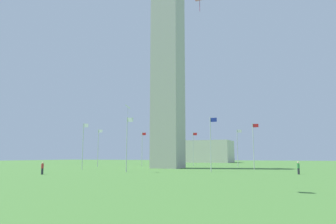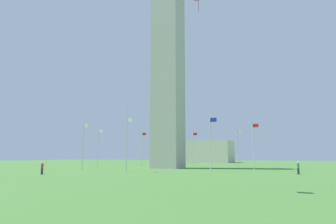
{
  "view_description": "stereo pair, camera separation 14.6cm",
  "coord_description": "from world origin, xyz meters",
  "px_view_note": "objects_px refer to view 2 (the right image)",
  "views": [
    {
      "loc": [
        24.25,
        -59.66,
        2.38
      ],
      "look_at": [
        0.0,
        0.0,
        11.49
      ],
      "focal_mm": 33.56,
      "sensor_mm": 36.0,
      "label": 1
    },
    {
      "loc": [
        24.38,
        -59.6,
        2.38
      ],
      "look_at": [
        0.0,
        0.0,
        11.49
      ],
      "focal_mm": 33.56,
      "sensor_mm": 36.0,
      "label": 2
    }
  ],
  "objects_px": {
    "flagpole_se": "(142,147)",
    "flagpole_ne": "(238,146)",
    "flagpole_n": "(254,144)",
    "person_green_shirt": "(298,168)",
    "distant_building": "(205,152)",
    "flagpole_s": "(98,146)",
    "person_red_shirt": "(42,168)",
    "flagpole_e": "(193,147)",
    "flagpole_sw": "(83,144)",
    "flagpole_w": "(127,142)",
    "kite_white_diamond": "(128,107)",
    "obelisk_monument": "(168,47)",
    "flagpole_nw": "(211,142)"
  },
  "relations": [
    {
      "from": "flagpole_e",
      "to": "person_green_shirt",
      "type": "xyz_separation_m",
      "value": [
        24.33,
        -30.75,
        -3.79
      ]
    },
    {
      "from": "kite_white_diamond",
      "to": "flagpole_n",
      "type": "bearing_deg",
      "value": 46.23
    },
    {
      "from": "flagpole_se",
      "to": "flagpole_sw",
      "type": "bearing_deg",
      "value": -90.0
    },
    {
      "from": "flagpole_e",
      "to": "kite_white_diamond",
      "type": "xyz_separation_m",
      "value": [
        0.29,
        -34.39,
        5.34
      ]
    },
    {
      "from": "flagpole_e",
      "to": "kite_white_diamond",
      "type": "height_order",
      "value": "kite_white_diamond"
    },
    {
      "from": "flagpole_s",
      "to": "person_red_shirt",
      "type": "xyz_separation_m",
      "value": [
        9.9,
        -26.91,
        -3.81
      ]
    },
    {
      "from": "flagpole_sw",
      "to": "person_green_shirt",
      "type": "distance_m",
      "value": 36.57
    },
    {
      "from": "person_green_shirt",
      "to": "flagpole_n",
      "type": "bearing_deg",
      "value": -2.6
    },
    {
      "from": "person_red_shirt",
      "to": "distant_building",
      "type": "height_order",
      "value": "distant_building"
    },
    {
      "from": "flagpole_nw",
      "to": "person_green_shirt",
      "type": "distance_m",
      "value": 13.02
    },
    {
      "from": "flagpole_ne",
      "to": "flagpole_s",
      "type": "bearing_deg",
      "value": -157.5
    },
    {
      "from": "person_red_shirt",
      "to": "person_green_shirt",
      "type": "xyz_separation_m",
      "value": [
        31.41,
        13.13,
        0.02
      ]
    },
    {
      "from": "obelisk_monument",
      "to": "flagpole_se",
      "type": "distance_m",
      "value": 26.98
    },
    {
      "from": "flagpole_s",
      "to": "flagpole_sw",
      "type": "xyz_separation_m",
      "value": [
        4.97,
        -12.0,
        0.0
      ]
    },
    {
      "from": "person_green_shirt",
      "to": "flagpole_sw",
      "type": "bearing_deg",
      "value": 56.49
    },
    {
      "from": "flagpole_e",
      "to": "distant_building",
      "type": "distance_m",
      "value": 44.62
    },
    {
      "from": "flagpole_nw",
      "to": "person_green_shirt",
      "type": "bearing_deg",
      "value": -8.2
    },
    {
      "from": "flagpole_n",
      "to": "distant_building",
      "type": "distance_m",
      "value": 66.04
    },
    {
      "from": "person_green_shirt",
      "to": "distant_building",
      "type": "bearing_deg",
      "value": -6.47
    },
    {
      "from": "flagpole_se",
      "to": "flagpole_nw",
      "type": "relative_size",
      "value": 1.0
    },
    {
      "from": "flagpole_n",
      "to": "flagpole_nw",
      "type": "xyz_separation_m",
      "value": [
        -4.97,
        -12.0,
        0.0
      ]
    },
    {
      "from": "flagpole_se",
      "to": "flagpole_ne",
      "type": "bearing_deg",
      "value": 0.0
    },
    {
      "from": "obelisk_monument",
      "to": "kite_white_diamond",
      "type": "xyz_separation_m",
      "value": [
        0.34,
        -17.42,
        -15.67
      ]
    },
    {
      "from": "flagpole_n",
      "to": "flagpole_w",
      "type": "height_order",
      "value": "same"
    },
    {
      "from": "flagpole_nw",
      "to": "obelisk_monument",
      "type": "bearing_deg",
      "value": 135.14
    },
    {
      "from": "flagpole_e",
      "to": "flagpole_n",
      "type": "bearing_deg",
      "value": -45.0
    },
    {
      "from": "flagpole_s",
      "to": "flagpole_se",
      "type": "bearing_deg",
      "value": 67.5
    },
    {
      "from": "person_green_shirt",
      "to": "kite_white_diamond",
      "type": "height_order",
      "value": "kite_white_diamond"
    },
    {
      "from": "flagpole_n",
      "to": "flagpole_s",
      "type": "xyz_separation_m",
      "value": [
        -33.95,
        0.0,
        0.0
      ]
    },
    {
      "from": "flagpole_e",
      "to": "kite_white_diamond",
      "type": "relative_size",
      "value": 5.55
    },
    {
      "from": "flagpole_n",
      "to": "distant_building",
      "type": "height_order",
      "value": "flagpole_n"
    },
    {
      "from": "flagpole_sw",
      "to": "person_green_shirt",
      "type": "height_order",
      "value": "flagpole_sw"
    },
    {
      "from": "obelisk_monument",
      "to": "flagpole_nw",
      "type": "bearing_deg",
      "value": -44.86
    },
    {
      "from": "flagpole_ne",
      "to": "flagpole_w",
      "type": "relative_size",
      "value": 1.0
    },
    {
      "from": "distant_building",
      "to": "flagpole_s",
      "type": "bearing_deg",
      "value": -97.33
    },
    {
      "from": "flagpole_s",
      "to": "person_green_shirt",
      "type": "height_order",
      "value": "flagpole_s"
    },
    {
      "from": "flagpole_s",
      "to": "person_red_shirt",
      "type": "height_order",
      "value": "flagpole_s"
    },
    {
      "from": "person_green_shirt",
      "to": "person_red_shirt",
      "type": "bearing_deg",
      "value": 81.97
    },
    {
      "from": "flagpole_sw",
      "to": "distant_building",
      "type": "xyz_separation_m",
      "value": [
        2.83,
        72.64,
        -0.42
      ]
    },
    {
      "from": "flagpole_n",
      "to": "flagpole_sw",
      "type": "height_order",
      "value": "same"
    },
    {
      "from": "flagpole_se",
      "to": "distant_building",
      "type": "height_order",
      "value": "flagpole_se"
    },
    {
      "from": "person_red_shirt",
      "to": "kite_white_diamond",
      "type": "xyz_separation_m",
      "value": [
        7.37,
        9.49,
        9.15
      ]
    },
    {
      "from": "person_red_shirt",
      "to": "kite_white_diamond",
      "type": "distance_m",
      "value": 15.1
    },
    {
      "from": "flagpole_sw",
      "to": "distant_building",
      "type": "height_order",
      "value": "flagpole_sw"
    },
    {
      "from": "flagpole_ne",
      "to": "flagpole_s",
      "type": "xyz_separation_m",
      "value": [
        -28.98,
        -12.0,
        0.0
      ]
    },
    {
      "from": "flagpole_w",
      "to": "person_green_shirt",
      "type": "relative_size",
      "value": 5.04
    },
    {
      "from": "flagpole_n",
      "to": "flagpole_ne",
      "type": "relative_size",
      "value": 1.0
    },
    {
      "from": "person_red_shirt",
      "to": "kite_white_diamond",
      "type": "relative_size",
      "value": 1.08
    },
    {
      "from": "flagpole_sw",
      "to": "flagpole_se",
      "type": "bearing_deg",
      "value": 90.0
    },
    {
      "from": "person_red_shirt",
      "to": "person_green_shirt",
      "type": "bearing_deg",
      "value": -23.16
    }
  ]
}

